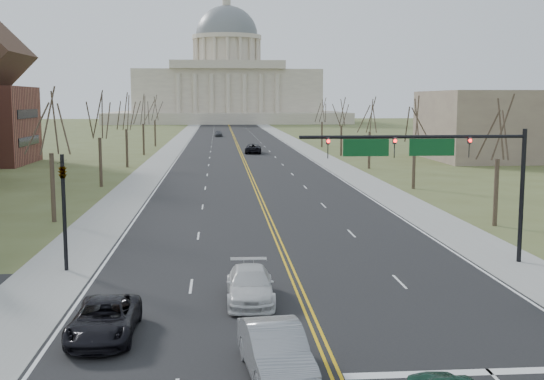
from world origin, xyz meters
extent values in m
plane|color=#51572B|center=(0.00, 0.00, 0.00)|extent=(600.00, 600.00, 0.00)
cube|color=black|center=(0.00, 110.00, 0.01)|extent=(20.00, 380.00, 0.01)
cube|color=black|center=(0.00, 6.00, 0.01)|extent=(120.00, 14.00, 0.01)
cube|color=gray|center=(-12.00, 110.00, 0.01)|extent=(4.00, 380.00, 0.03)
cube|color=gray|center=(12.00, 110.00, 0.01)|extent=(4.00, 380.00, 0.03)
cube|color=gold|center=(0.00, 110.00, 0.01)|extent=(0.42, 380.00, 0.01)
cube|color=silver|center=(-9.80, 110.00, 0.01)|extent=(0.15, 380.00, 0.01)
cube|color=silver|center=(9.80, 110.00, 0.01)|extent=(0.15, 380.00, 0.01)
cube|color=silver|center=(5.00, -1.00, 0.01)|extent=(9.50, 0.50, 0.01)
cube|color=beige|center=(0.00, 250.00, 2.00)|extent=(90.00, 60.00, 4.00)
cube|color=beige|center=(0.00, 250.00, 12.00)|extent=(70.00, 40.00, 16.00)
cube|color=beige|center=(0.00, 229.50, 21.50)|extent=(42.00, 3.00, 3.00)
cylinder|color=beige|center=(0.00, 250.00, 26.00)|extent=(24.00, 24.00, 12.00)
cylinder|color=beige|center=(0.00, 250.00, 32.80)|extent=(27.00, 27.00, 1.60)
ellipsoid|color=slate|center=(0.00, 250.00, 33.60)|extent=(24.00, 24.00, 22.80)
cylinder|color=beige|center=(0.00, 250.00, 46.50)|extent=(3.20, 3.20, 3.00)
cylinder|color=black|center=(12.50, 13.50, 3.60)|extent=(0.24, 0.24, 7.20)
cylinder|color=black|center=(6.50, 13.50, 6.80)|extent=(12.00, 0.18, 0.18)
imported|color=black|center=(9.50, 13.50, 6.25)|extent=(0.35, 0.40, 1.10)
sphere|color=#FF0C0C|center=(9.50, 13.35, 6.60)|extent=(0.18, 0.18, 0.18)
imported|color=black|center=(5.50, 13.50, 6.25)|extent=(0.35, 0.40, 1.10)
sphere|color=#FF0C0C|center=(5.50, 13.35, 6.60)|extent=(0.18, 0.18, 0.18)
imported|color=black|center=(2.00, 13.50, 6.25)|extent=(0.35, 0.40, 1.10)
sphere|color=#FF0C0C|center=(2.00, 13.35, 6.60)|extent=(0.18, 0.18, 0.18)
cube|color=#0C4C1E|center=(7.50, 13.50, 6.25)|extent=(2.40, 0.12, 0.90)
cube|color=#0C4C1E|center=(4.00, 13.50, 6.25)|extent=(2.40, 0.12, 0.90)
cylinder|color=black|center=(-11.50, 13.50, 3.00)|extent=(0.20, 0.20, 6.00)
imported|color=black|center=(-11.50, 13.50, 5.20)|extent=(0.32, 0.36, 0.99)
cylinder|color=#35271F|center=(15.50, 24.00, 2.34)|extent=(0.32, 0.32, 4.68)
cylinder|color=#35271F|center=(-15.50, 28.00, 2.48)|extent=(0.32, 0.32, 4.95)
cylinder|color=#35271F|center=(15.50, 44.00, 2.34)|extent=(0.32, 0.32, 4.68)
cylinder|color=#35271F|center=(-15.50, 48.00, 2.48)|extent=(0.32, 0.32, 4.95)
cylinder|color=#35271F|center=(15.50, 64.00, 2.34)|extent=(0.32, 0.32, 4.68)
cylinder|color=#35271F|center=(-15.50, 68.00, 2.48)|extent=(0.32, 0.32, 4.95)
cylinder|color=#35271F|center=(15.50, 84.00, 2.34)|extent=(0.32, 0.32, 4.68)
cylinder|color=#35271F|center=(-15.50, 88.00, 2.48)|extent=(0.32, 0.32, 4.95)
cylinder|color=#35271F|center=(15.50, 104.00, 2.34)|extent=(0.32, 0.32, 4.68)
cylinder|color=#35271F|center=(-15.50, 108.00, 2.48)|extent=(0.32, 0.32, 4.95)
cube|color=black|center=(-29.45, 74.00, 3.15)|extent=(0.10, 9.80, 1.20)
cube|color=black|center=(-29.45, 74.00, 6.83)|extent=(0.10, 9.80, 1.20)
cube|color=#786255|center=(40.00, 76.00, 5.00)|extent=(25.00, 20.00, 10.00)
imported|color=gray|center=(-1.91, -0.82, 0.84)|extent=(2.33, 5.20, 1.66)
imported|color=black|center=(-7.91, 3.27, 0.70)|extent=(2.32, 4.99, 1.38)
imported|color=silver|center=(-2.33, 7.38, 0.73)|extent=(2.09, 4.99, 1.44)
imported|color=black|center=(2.03, 90.05, 0.81)|extent=(3.00, 5.89, 1.59)
imported|color=#4A4D52|center=(-3.66, 141.47, 0.73)|extent=(2.10, 4.36, 1.44)
camera|label=1|loc=(-3.64, -21.35, 8.71)|focal=45.00mm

